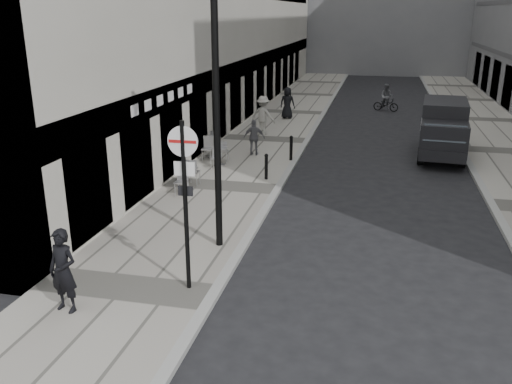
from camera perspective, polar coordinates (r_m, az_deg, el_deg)
ground at (r=9.84m, az=-9.70°, el=-18.97°), size 120.00×120.00×0.00m
sidewalk at (r=26.36m, az=1.00°, el=5.53°), size 4.00×60.00×0.12m
far_sidewalk at (r=26.47m, az=25.06°, el=3.84°), size 4.00×60.00×0.12m
walking_man at (r=11.63m, az=-19.64°, el=-7.82°), size 0.71×0.54×1.77m
sign_post at (r=11.38m, az=-7.52°, el=0.79°), size 0.64×0.10×3.75m
lamppost at (r=13.29m, az=-4.20°, el=9.32°), size 0.30×0.30×6.70m
bollard_near at (r=22.36m, az=3.71°, el=4.56°), size 0.13×0.13×0.96m
bollard_far at (r=19.73m, az=1.09°, el=2.61°), size 0.12×0.12×0.89m
panel_van at (r=24.63m, az=19.15°, el=6.55°), size 2.23×5.05×2.32m
cyclist at (r=35.43m, az=13.54°, el=9.34°), size 1.66×0.95×1.69m
pedestrian_a at (r=23.07m, az=-0.19°, el=5.76°), size 0.93×0.46×1.53m
pedestrian_b at (r=27.05m, az=0.74°, el=8.06°), size 1.37×0.98×1.92m
pedestrian_c at (r=31.41m, az=3.33°, el=9.35°), size 0.93×0.67×1.77m
cafe_table_near at (r=22.94m, az=-4.63°, el=4.95°), size 0.77×1.74×0.99m
cafe_table_mid at (r=18.65m, az=-7.23°, el=1.62°), size 0.73×1.64×0.93m
cafe_table_far at (r=21.66m, az=-3.82°, el=3.97°), size 0.66×1.49×0.85m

